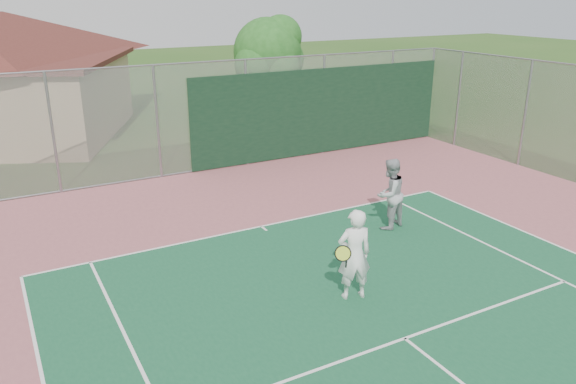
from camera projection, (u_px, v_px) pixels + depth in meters
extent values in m
cylinder|color=gray|center=(53.00, 134.00, 15.81)|extent=(0.08, 0.08, 3.50)
cylinder|color=gray|center=(157.00, 123.00, 17.17)|extent=(0.08, 0.08, 3.50)
cylinder|color=gray|center=(247.00, 113.00, 18.53)|extent=(0.08, 0.08, 3.50)
cylinder|color=gray|center=(323.00, 105.00, 19.89)|extent=(0.08, 0.08, 3.50)
cylinder|color=gray|center=(390.00, 98.00, 21.25)|extent=(0.08, 0.08, 3.50)
cylinder|color=gray|center=(431.00, 94.00, 22.15)|extent=(0.08, 0.08, 3.50)
cylinder|color=gray|center=(185.00, 63.00, 17.04)|extent=(20.00, 0.05, 0.05)
cylinder|color=gray|center=(192.00, 171.00, 18.19)|extent=(20.00, 0.05, 0.05)
cube|color=#999EA0|center=(189.00, 120.00, 17.62)|extent=(20.00, 0.02, 3.50)
cube|color=black|center=(324.00, 111.00, 19.91)|extent=(10.00, 0.04, 3.00)
cylinder|color=gray|center=(458.00, 100.00, 20.91)|extent=(0.08, 0.08, 3.50)
cylinder|color=gray|center=(525.00, 114.00, 18.44)|extent=(0.08, 0.08, 3.50)
cube|color=#999EA0|center=(525.00, 114.00, 18.44)|extent=(0.02, 9.00, 3.50)
cube|color=black|center=(23.00, 126.00, 19.92)|extent=(0.90, 0.06, 2.10)
cylinder|color=#321D12|center=(268.00, 99.00, 24.00)|extent=(0.32, 0.32, 2.48)
sphere|color=#20591B|center=(267.00, 52.00, 23.34)|extent=(2.83, 2.83, 2.83)
sphere|color=#20591B|center=(281.00, 59.00, 24.04)|extent=(1.95, 1.95, 1.95)
sphere|color=#20591B|center=(256.00, 65.00, 22.88)|extent=(1.77, 1.77, 1.77)
sphere|color=#20591B|center=(280.00, 67.00, 22.94)|extent=(1.59, 1.59, 1.59)
sphere|color=#20591B|center=(254.00, 55.00, 23.87)|extent=(1.77, 1.77, 1.77)
sphere|color=#20591B|center=(281.00, 36.00, 23.23)|extent=(1.77, 1.77, 1.77)
imported|color=white|center=(354.00, 255.00, 10.45)|extent=(0.74, 0.58, 1.79)
imported|color=#A2A4A7|center=(389.00, 195.00, 13.64)|extent=(1.00, 0.87, 1.76)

